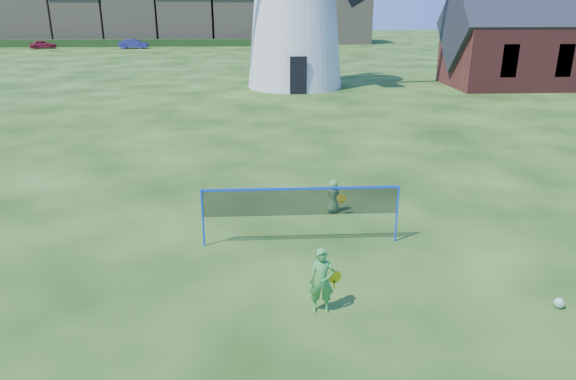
{
  "coord_description": "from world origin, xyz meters",
  "views": [
    {
      "loc": [
        -0.53,
        -11.88,
        5.95
      ],
      "look_at": [
        0.2,
        0.5,
        1.5
      ],
      "focal_mm": 32.76,
      "sensor_mm": 36.0,
      "label": 1
    }
  ],
  "objects_px": {
    "play_ball": "(559,303)",
    "car_right": "(134,44)",
    "player_boy": "(333,196)",
    "car_left": "(43,44)",
    "badminton_net": "(301,203)",
    "chapel": "(543,41)",
    "player_girl": "(322,281)"
  },
  "relations": [
    {
      "from": "player_boy",
      "to": "car_right",
      "type": "relative_size",
      "value": 0.27
    },
    {
      "from": "badminton_net",
      "to": "car_left",
      "type": "bearing_deg",
      "value": 115.46
    },
    {
      "from": "badminton_net",
      "to": "play_ball",
      "type": "distance_m",
      "value": 6.17
    },
    {
      "from": "player_girl",
      "to": "car_left",
      "type": "height_order",
      "value": "player_girl"
    },
    {
      "from": "player_girl",
      "to": "player_boy",
      "type": "xyz_separation_m",
      "value": [
        0.98,
        5.31,
        -0.19
      ]
    },
    {
      "from": "car_right",
      "to": "chapel",
      "type": "bearing_deg",
      "value": -132.0
    },
    {
      "from": "car_left",
      "to": "play_ball",
      "type": "bearing_deg",
      "value": -176.14
    },
    {
      "from": "car_left",
      "to": "car_right",
      "type": "distance_m",
      "value": 12.09
    },
    {
      "from": "chapel",
      "to": "car_right",
      "type": "relative_size",
      "value": 3.65
    },
    {
      "from": "play_ball",
      "to": "car_right",
      "type": "bearing_deg",
      "value": 109.09
    },
    {
      "from": "chapel",
      "to": "play_ball",
      "type": "bearing_deg",
      "value": -116.61
    },
    {
      "from": "chapel",
      "to": "play_ball",
      "type": "height_order",
      "value": "chapel"
    },
    {
      "from": "car_right",
      "to": "player_boy",
      "type": "bearing_deg",
      "value": -160.85
    },
    {
      "from": "play_ball",
      "to": "car_left",
      "type": "height_order",
      "value": "car_left"
    },
    {
      "from": "badminton_net",
      "to": "player_boy",
      "type": "bearing_deg",
      "value": 61.52
    },
    {
      "from": "badminton_net",
      "to": "car_right",
      "type": "distance_m",
      "value": 64.76
    },
    {
      "from": "chapel",
      "to": "play_ball",
      "type": "xyz_separation_m",
      "value": [
        -14.85,
        -29.64,
        -3.18
      ]
    },
    {
      "from": "player_girl",
      "to": "player_boy",
      "type": "bearing_deg",
      "value": 86.17
    },
    {
      "from": "play_ball",
      "to": "car_right",
      "type": "relative_size",
      "value": 0.06
    },
    {
      "from": "chapel",
      "to": "car_right",
      "type": "height_order",
      "value": "chapel"
    },
    {
      "from": "car_left",
      "to": "car_right",
      "type": "height_order",
      "value": "car_right"
    },
    {
      "from": "player_girl",
      "to": "play_ball",
      "type": "height_order",
      "value": "player_girl"
    },
    {
      "from": "player_girl",
      "to": "play_ball",
      "type": "relative_size",
      "value": 6.33
    },
    {
      "from": "chapel",
      "to": "player_boy",
      "type": "bearing_deg",
      "value": -127.85
    },
    {
      "from": "player_girl",
      "to": "car_left",
      "type": "relative_size",
      "value": 0.42
    },
    {
      "from": "play_ball",
      "to": "car_left",
      "type": "distance_m",
      "value": 74.51
    },
    {
      "from": "badminton_net",
      "to": "player_girl",
      "type": "distance_m",
      "value": 3.24
    },
    {
      "from": "badminton_net",
      "to": "car_left",
      "type": "xyz_separation_m",
      "value": [
        -29.75,
        62.5,
        -0.57
      ]
    },
    {
      "from": "car_right",
      "to": "play_ball",
      "type": "bearing_deg",
      "value": -159.11
    },
    {
      "from": "car_left",
      "to": "car_right",
      "type": "xyz_separation_m",
      "value": [
        12.09,
        -0.2,
        0.05
      ]
    },
    {
      "from": "chapel",
      "to": "player_girl",
      "type": "height_order",
      "value": "chapel"
    },
    {
      "from": "play_ball",
      "to": "car_left",
      "type": "xyz_separation_m",
      "value": [
        -34.82,
        65.87,
        0.46
      ]
    }
  ]
}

